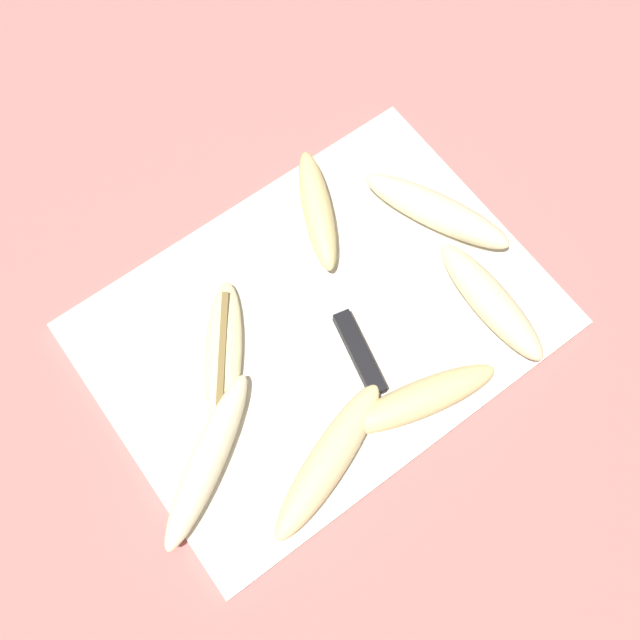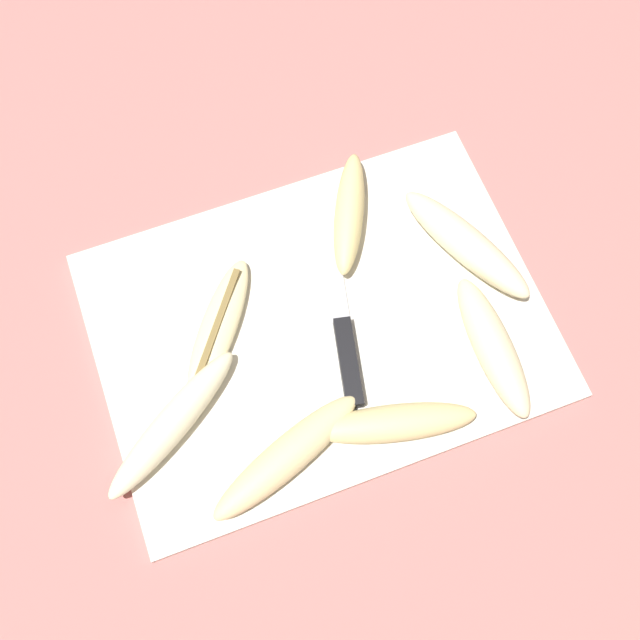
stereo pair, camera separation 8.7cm
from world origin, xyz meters
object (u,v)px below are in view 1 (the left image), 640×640
at_px(banana_mellow_near, 329,460).
at_px(banana_cream_curved, 491,301).
at_px(banana_pale_long, 437,211).
at_px(banana_spotted_left, 422,399).
at_px(banana_soft_right, 223,353).
at_px(knife, 352,338).
at_px(banana_bright_far, 208,460).
at_px(banana_golden_short, 317,210).

height_order(banana_mellow_near, banana_cream_curved, banana_cream_curved).
height_order(banana_pale_long, banana_spotted_left, banana_pale_long).
distance_m(banana_mellow_near, banana_soft_right, 0.17).
height_order(knife, banana_pale_long, banana_pale_long).
relative_size(banana_pale_long, banana_soft_right, 1.16).
bearing_deg(banana_cream_curved, banana_mellow_near, -172.24).
xyz_separation_m(banana_bright_far, banana_mellow_near, (0.10, -0.08, -0.00)).
relative_size(banana_bright_far, banana_spotted_left, 1.03).
relative_size(banana_soft_right, banana_golden_short, 1.01).
bearing_deg(banana_mellow_near, banana_bright_far, 143.64).
xyz_separation_m(banana_pale_long, banana_cream_curved, (-0.03, -0.13, -0.00)).
bearing_deg(banana_pale_long, knife, -159.65).
height_order(knife, banana_soft_right, banana_soft_right).
distance_m(knife, banana_spotted_left, 0.11).
xyz_separation_m(banana_cream_curved, banana_golden_short, (-0.09, 0.22, 0.00)).
relative_size(banana_bright_far, banana_mellow_near, 0.95).
bearing_deg(banana_bright_far, banana_mellow_near, -36.36).
distance_m(knife, banana_pale_long, 0.19).
bearing_deg(banana_golden_short, banana_bright_far, -147.57).
bearing_deg(banana_spotted_left, banana_soft_right, 129.80).
bearing_deg(banana_spotted_left, banana_pale_long, 46.48).
height_order(banana_pale_long, banana_cream_curved, same).
xyz_separation_m(banana_soft_right, banana_spotted_left, (0.15, -0.18, 0.00)).
height_order(banana_bright_far, banana_cream_curved, banana_cream_curved).
bearing_deg(knife, banana_pale_long, 32.91).
bearing_deg(banana_golden_short, banana_pale_long, -37.27).
xyz_separation_m(banana_pale_long, banana_soft_right, (-0.31, 0.01, -0.01)).
height_order(banana_pale_long, banana_mellow_near, banana_pale_long).
bearing_deg(banana_soft_right, banana_golden_short, 23.05).
height_order(knife, banana_cream_curved, banana_cream_curved).
relative_size(banana_mellow_near, banana_cream_curved, 1.14).
distance_m(banana_pale_long, banana_golden_short, 0.15).
relative_size(banana_bright_far, banana_golden_short, 1.16).
bearing_deg(banana_mellow_near, knife, 42.64).
height_order(banana_bright_far, banana_spotted_left, banana_bright_far).
distance_m(banana_cream_curved, banana_soft_right, 0.31).
height_order(banana_bright_far, banana_soft_right, banana_bright_far).
bearing_deg(banana_mellow_near, banana_soft_right, 97.98).
bearing_deg(knife, banana_golden_short, 80.05).
distance_m(banana_bright_far, banana_mellow_near, 0.13).
bearing_deg(banana_cream_curved, knife, 158.13).
height_order(banana_bright_far, banana_golden_short, banana_golden_short).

